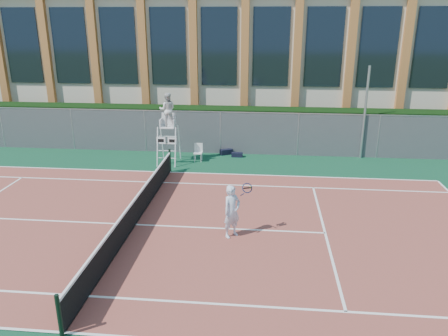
# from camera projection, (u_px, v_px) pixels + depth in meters

# --- Properties ---
(ground) EXTENTS (120.00, 120.00, 0.00)m
(ground) POSITION_uv_depth(u_px,v_px,m) (135.00, 225.00, 14.95)
(ground) COLOR #233814
(apron) EXTENTS (36.00, 20.00, 0.01)m
(apron) POSITION_uv_depth(u_px,v_px,m) (143.00, 213.00, 15.89)
(apron) COLOR #0D3D2C
(apron) RESTS_ON ground
(tennis_court) EXTENTS (23.77, 10.97, 0.02)m
(tennis_court) POSITION_uv_depth(u_px,v_px,m) (135.00, 225.00, 14.94)
(tennis_court) COLOR brown
(tennis_court) RESTS_ON apron
(tennis_net) EXTENTS (0.10, 11.30, 1.10)m
(tennis_net) POSITION_uv_depth(u_px,v_px,m) (134.00, 211.00, 14.77)
(tennis_net) COLOR black
(tennis_net) RESTS_ON ground
(fence) EXTENTS (40.00, 0.06, 2.20)m
(fence) POSITION_uv_depth(u_px,v_px,m) (183.00, 132.00, 22.89)
(fence) COLOR #595E60
(fence) RESTS_ON ground
(hedge) EXTENTS (40.00, 1.40, 2.20)m
(hedge) POSITION_uv_depth(u_px,v_px,m) (187.00, 127.00, 24.02)
(hedge) COLOR black
(hedge) RESTS_ON ground
(building) EXTENTS (45.00, 10.60, 8.22)m
(building) POSITION_uv_depth(u_px,v_px,m) (206.00, 58.00, 30.54)
(building) COLOR beige
(building) RESTS_ON ground
(steel_pole) EXTENTS (0.12, 0.12, 4.62)m
(steel_pole) POSITION_uv_depth(u_px,v_px,m) (365.00, 113.00, 21.55)
(steel_pole) COLOR #9EA0A5
(steel_pole) RESTS_ON ground
(umpire_chair) EXTENTS (0.97, 1.49, 3.47)m
(umpire_chair) POSITION_uv_depth(u_px,v_px,m) (167.00, 112.00, 20.81)
(umpire_chair) COLOR white
(umpire_chair) RESTS_ON ground
(plastic_chair) EXTENTS (0.41, 0.41, 0.88)m
(plastic_chair) POSITION_uv_depth(u_px,v_px,m) (198.00, 151.00, 21.66)
(plastic_chair) COLOR silver
(plastic_chair) RESTS_ON apron
(sports_bag_near) EXTENTS (0.70, 0.54, 0.28)m
(sports_bag_near) POSITION_uv_depth(u_px,v_px,m) (226.00, 152.00, 22.79)
(sports_bag_near) COLOR black
(sports_bag_near) RESTS_ON apron
(sports_bag_far) EXTENTS (0.57, 0.25, 0.23)m
(sports_bag_far) POSITION_uv_depth(u_px,v_px,m) (237.00, 155.00, 22.39)
(sports_bag_far) COLOR black
(sports_bag_far) RESTS_ON apron
(tennis_player) EXTENTS (1.02, 0.82, 1.75)m
(tennis_player) POSITION_uv_depth(u_px,v_px,m) (232.00, 211.00, 13.88)
(tennis_player) COLOR silver
(tennis_player) RESTS_ON tennis_court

